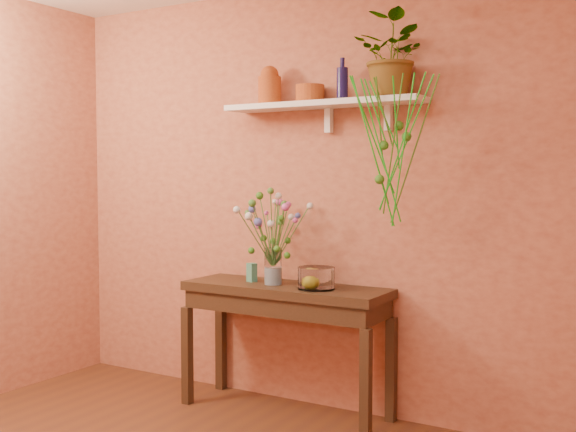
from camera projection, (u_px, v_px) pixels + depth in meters
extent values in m
cube|color=#C07758|center=(324.00, 197.00, 4.45)|extent=(4.00, 0.04, 2.70)
cube|color=#3E2919|center=(285.00, 289.00, 4.36)|extent=(1.32, 0.43, 0.06)
cube|color=#3E2919|center=(285.00, 303.00, 4.37)|extent=(1.27, 0.39, 0.11)
cube|color=#3E2919|center=(187.00, 355.00, 4.55)|extent=(0.06, 0.06, 0.63)
cube|color=#3E2919|center=(366.00, 385.00, 3.91)|extent=(0.06, 0.06, 0.63)
cube|color=#3E2919|center=(221.00, 344.00, 4.87)|extent=(0.06, 0.06, 0.63)
cube|color=#3E2919|center=(391.00, 369.00, 4.22)|extent=(0.06, 0.06, 0.63)
cube|color=white|center=(322.00, 104.00, 4.28)|extent=(1.30, 0.24, 0.04)
cube|color=white|center=(329.00, 121.00, 4.37)|extent=(0.04, 0.05, 0.15)
cube|color=white|center=(389.00, 118.00, 4.17)|extent=(0.04, 0.05, 0.15)
cylinder|color=#A6501C|center=(270.00, 91.00, 4.48)|extent=(0.18, 0.18, 0.18)
sphere|color=#A6501C|center=(270.00, 75.00, 4.47)|extent=(0.12, 0.12, 0.12)
cylinder|color=#A6501C|center=(310.00, 94.00, 4.35)|extent=(0.19, 0.19, 0.11)
cylinder|color=#161141|center=(342.00, 84.00, 4.23)|extent=(0.07, 0.07, 0.20)
cylinder|color=#161141|center=(342.00, 63.00, 4.22)|extent=(0.03, 0.03, 0.06)
imported|color=#33711B|center=(394.00, 56.00, 4.01)|extent=(0.51, 0.47, 0.46)
cylinder|color=#33711B|center=(383.00, 112.00, 3.88)|extent=(0.05, 0.19, 0.37)
cylinder|color=green|center=(373.00, 137.00, 3.89)|extent=(0.12, 0.38, 0.64)
cylinder|color=green|center=(384.00, 115.00, 3.94)|extent=(0.16, 0.06, 0.39)
cylinder|color=#33711B|center=(379.00, 118.00, 3.88)|extent=(0.05, 0.21, 0.43)
cylinder|color=green|center=(374.00, 153.00, 3.86)|extent=(0.13, 0.31, 0.82)
cylinder|color=green|center=(402.00, 145.00, 3.81)|extent=(0.35, 0.23, 0.74)
cylinder|color=#33711B|center=(393.00, 147.00, 3.85)|extent=(0.23, 0.29, 0.76)
cylinder|color=green|center=(396.00, 124.00, 3.86)|extent=(0.05, 0.22, 0.50)
cylinder|color=green|center=(381.00, 151.00, 3.89)|extent=(0.19, 0.16, 0.80)
cylinder|color=#33711B|center=(371.00, 143.00, 3.92)|extent=(0.11, 0.31, 0.70)
cylinder|color=green|center=(376.00, 114.00, 3.89)|extent=(0.11, 0.11, 0.38)
cylinder|color=green|center=(403.00, 153.00, 3.79)|extent=(0.21, 0.22, 0.82)
cylinder|color=#33711B|center=(414.00, 152.00, 3.84)|extent=(0.33, 0.16, 0.81)
cylinder|color=green|center=(406.00, 144.00, 3.82)|extent=(0.35, 0.10, 0.73)
sphere|color=#33711B|center=(407.00, 137.00, 3.82)|extent=(0.05, 0.05, 0.05)
sphere|color=#33711B|center=(399.00, 126.00, 3.89)|extent=(0.05, 0.05, 0.05)
sphere|color=#33711B|center=(384.00, 145.00, 3.90)|extent=(0.05, 0.05, 0.05)
sphere|color=#33711B|center=(380.00, 179.00, 3.89)|extent=(0.05, 0.05, 0.05)
cylinder|color=white|center=(273.00, 266.00, 4.37)|extent=(0.11, 0.11, 0.23)
cylinder|color=silver|center=(273.00, 276.00, 4.38)|extent=(0.10, 0.10, 0.11)
cylinder|color=#386B28|center=(266.00, 244.00, 4.30)|extent=(0.02, 0.16, 0.28)
sphere|color=#4D54A9|center=(258.00, 222.00, 4.23)|extent=(0.05, 0.05, 0.05)
cylinder|color=#386B28|center=(272.00, 245.00, 4.34)|extent=(0.02, 0.05, 0.27)
sphere|color=silver|center=(271.00, 224.00, 4.31)|extent=(0.05, 0.05, 0.05)
cylinder|color=#386B28|center=(272.00, 229.00, 4.30)|extent=(0.05, 0.11, 0.47)
sphere|color=#4E8336|center=(271.00, 191.00, 4.24)|extent=(0.04, 0.04, 0.04)
cylinder|color=#386B28|center=(279.00, 237.00, 4.26)|extent=(0.17, 0.15, 0.38)
sphere|color=#C0469A|center=(285.00, 207.00, 4.14)|extent=(0.05, 0.05, 0.05)
cylinder|color=#386B28|center=(276.00, 231.00, 4.32)|extent=(0.08, 0.05, 0.44)
sphere|color=silver|center=(279.00, 196.00, 4.27)|extent=(0.04, 0.04, 0.04)
cylinder|color=#386B28|center=(281.00, 235.00, 4.33)|extent=(0.12, 0.01, 0.38)
sphere|color=#C0469A|center=(288.00, 205.00, 4.29)|extent=(0.04, 0.04, 0.04)
cylinder|color=#386B28|center=(284.00, 243.00, 4.34)|extent=(0.15, 0.04, 0.29)
sphere|color=#C0469A|center=(295.00, 220.00, 4.31)|extent=(0.04, 0.04, 0.04)
cylinder|color=#386B28|center=(277.00, 242.00, 4.35)|extent=(0.06, 0.01, 0.30)
sphere|color=#33711B|center=(281.00, 218.00, 4.33)|extent=(0.04, 0.04, 0.04)
cylinder|color=#386B28|center=(279.00, 235.00, 4.37)|extent=(0.06, 0.06, 0.38)
sphere|color=#4E8336|center=(284.00, 204.00, 4.37)|extent=(0.05, 0.05, 0.05)
cylinder|color=#386B28|center=(292.00, 235.00, 4.41)|extent=(0.15, 0.21, 0.37)
sphere|color=silver|center=(310.00, 206.00, 4.44)|extent=(0.04, 0.04, 0.04)
cylinder|color=#386B28|center=(286.00, 240.00, 4.41)|extent=(0.09, 0.16, 0.31)
sphere|color=#4D54A9|center=(298.00, 216.00, 4.44)|extent=(0.04, 0.04, 0.04)
cylinder|color=#386B28|center=(282.00, 241.00, 4.41)|extent=(0.05, 0.15, 0.30)
sphere|color=silver|center=(291.00, 217.00, 4.45)|extent=(0.04, 0.04, 0.04)
cylinder|color=#386B28|center=(277.00, 243.00, 4.45)|extent=(0.05, 0.18, 0.27)
sphere|color=#4E8336|center=(280.00, 222.00, 4.53)|extent=(0.05, 0.05, 0.05)
cylinder|color=#386B28|center=(276.00, 233.00, 4.44)|extent=(0.05, 0.16, 0.39)
sphere|color=#C0469A|center=(279.00, 202.00, 4.50)|extent=(0.05, 0.05, 0.05)
cylinder|color=#386B28|center=(274.00, 233.00, 4.50)|extent=(0.13, 0.25, 0.40)
sphere|color=silver|center=(275.00, 202.00, 4.63)|extent=(0.03, 0.03, 0.03)
cylinder|color=#386B28|center=(270.00, 239.00, 4.48)|extent=(0.15, 0.18, 0.32)
sphere|color=#C0469A|center=(266.00, 213.00, 4.58)|extent=(0.03, 0.03, 0.03)
cylinder|color=#386B28|center=(266.00, 245.00, 4.43)|extent=(0.15, 0.07, 0.25)
sphere|color=#C0469A|center=(258.00, 225.00, 4.49)|extent=(0.05, 0.05, 0.05)
cylinder|color=#386B28|center=(266.00, 230.00, 4.39)|extent=(0.11, 0.02, 0.43)
sphere|color=#33711B|center=(260.00, 196.00, 4.41)|extent=(0.05, 0.05, 0.05)
cylinder|color=#386B28|center=(260.00, 239.00, 4.38)|extent=(0.16, 0.06, 0.33)
sphere|color=#4E8336|center=(248.00, 213.00, 4.39)|extent=(0.04, 0.04, 0.04)
cylinder|color=#386B28|center=(261.00, 241.00, 4.37)|extent=(0.14, 0.07, 0.31)
sphere|color=silver|center=(249.00, 216.00, 4.37)|extent=(0.05, 0.05, 0.05)
cylinder|color=#386B28|center=(263.00, 237.00, 4.34)|extent=(0.09, 0.11, 0.36)
sphere|color=#4D54A9|center=(252.00, 209.00, 4.31)|extent=(0.05, 0.05, 0.05)
cylinder|color=#386B28|center=(255.00, 238.00, 4.30)|extent=(0.12, 0.23, 0.36)
sphere|color=silver|center=(237.00, 210.00, 4.23)|extent=(0.05, 0.05, 0.05)
cylinder|color=#386B28|center=(263.00, 235.00, 4.27)|extent=(0.02, 0.22, 0.40)
sphere|color=#4E8336|center=(252.00, 203.00, 4.17)|extent=(0.05, 0.05, 0.05)
sphere|color=#33711B|center=(251.00, 251.00, 4.32)|extent=(0.04, 0.04, 0.04)
sphere|color=#33711B|center=(273.00, 241.00, 4.48)|extent=(0.04, 0.04, 0.04)
sphere|color=#33711B|center=(287.00, 255.00, 4.26)|extent=(0.04, 0.04, 0.04)
sphere|color=#33711B|center=(264.00, 238.00, 4.40)|extent=(0.04, 0.04, 0.04)
sphere|color=#33711B|center=(288.00, 241.00, 4.37)|extent=(0.04, 0.04, 0.04)
sphere|color=#33711B|center=(277.00, 249.00, 4.26)|extent=(0.04, 0.04, 0.04)
cylinder|color=white|center=(316.00, 278.00, 4.20)|extent=(0.22, 0.22, 0.13)
cylinder|color=white|center=(316.00, 288.00, 4.20)|extent=(0.22, 0.22, 0.01)
sphere|color=gold|center=(312.00, 282.00, 4.19)|extent=(0.08, 0.08, 0.08)
cube|color=#2C6A7D|center=(252.00, 272.00, 4.49)|extent=(0.07, 0.06, 0.12)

